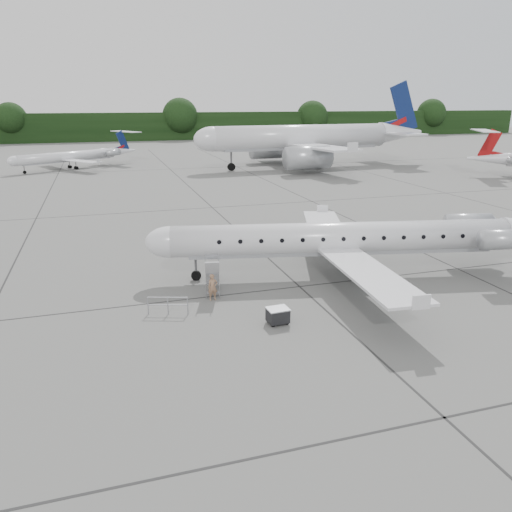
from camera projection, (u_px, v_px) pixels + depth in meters
name	position (u px, v px, depth m)	size (l,w,h in m)	color
ground	(371.00, 296.00, 30.24)	(320.00, 320.00, 0.00)	slate
treeline	(150.00, 127.00, 147.58)	(260.00, 4.00, 8.00)	black
main_regional_jet	(343.00, 223.00, 32.64)	(28.70, 20.66, 7.36)	silver
airstair	(212.00, 274.00, 30.52)	(0.85, 2.29, 2.31)	silver
passenger	(213.00, 287.00, 29.39)	(0.58, 0.38, 1.60)	#8D684D
safety_railing	(168.00, 306.00, 27.50)	(2.20, 0.08, 1.00)	gray
baggage_cart	(278.00, 315.00, 26.34)	(1.07, 0.87, 0.93)	black
bg_narrowbody	(302.00, 125.00, 86.18)	(40.81, 29.39, 14.65)	silver
bg_regional_left	(67.00, 152.00, 85.19)	(22.76, 16.39, 5.97)	silver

